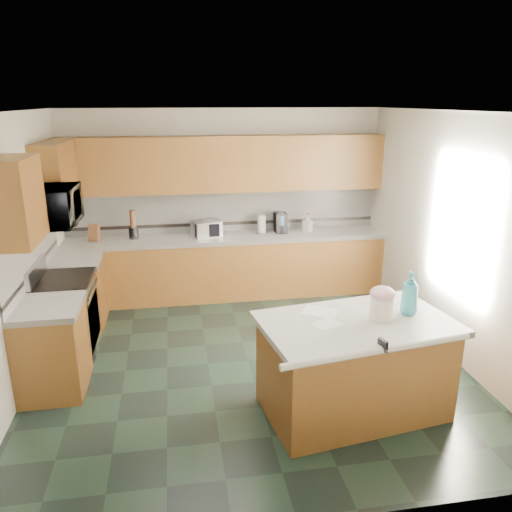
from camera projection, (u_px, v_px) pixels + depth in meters
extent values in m
plane|color=black|center=(248.00, 361.00, 5.62)|extent=(4.60, 4.60, 0.00)
plane|color=white|center=(247.00, 111.00, 4.81)|extent=(4.60, 4.60, 0.00)
cube|color=silver|center=(224.00, 203.00, 7.40)|extent=(4.60, 0.04, 2.70)
cube|color=silver|center=(304.00, 351.00, 3.03)|extent=(4.60, 0.04, 2.70)
cube|color=silver|center=(12.00, 257.00, 4.85)|extent=(0.04, 4.60, 2.70)
cube|color=silver|center=(452.00, 236.00, 5.58)|extent=(0.04, 4.60, 2.70)
cube|color=#41250D|center=(228.00, 268.00, 7.37)|extent=(4.60, 0.60, 0.86)
cube|color=silver|center=(227.00, 238.00, 7.23)|extent=(4.60, 0.64, 0.06)
cube|color=#41250D|center=(225.00, 164.00, 7.04)|extent=(4.60, 0.33, 0.78)
cube|color=silver|center=(224.00, 211.00, 7.40)|extent=(4.60, 0.02, 0.63)
cube|color=black|center=(225.00, 223.00, 7.45)|extent=(4.60, 0.01, 0.05)
cube|color=#41250D|center=(79.00, 294.00, 6.39)|extent=(0.60, 0.82, 0.86)
cube|color=silver|center=(75.00, 260.00, 6.25)|extent=(0.64, 0.82, 0.06)
cube|color=#41250D|center=(52.00, 351.00, 4.95)|extent=(0.60, 0.72, 0.86)
cube|color=silver|center=(47.00, 308.00, 4.81)|extent=(0.64, 0.72, 0.06)
cube|color=silver|center=(31.00, 252.00, 5.40)|extent=(0.02, 2.30, 0.63)
cube|color=black|center=(34.00, 269.00, 5.46)|extent=(0.01, 2.30, 0.05)
cube|color=#41250D|center=(56.00, 175.00, 6.04)|extent=(0.33, 1.09, 0.78)
cube|color=#41250D|center=(16.00, 201.00, 4.47)|extent=(0.33, 0.72, 0.78)
cube|color=#B7B7BC|center=(67.00, 319.00, 5.64)|extent=(0.60, 0.76, 0.88)
cube|color=black|center=(94.00, 320.00, 5.70)|extent=(0.02, 0.68, 0.55)
cube|color=black|center=(62.00, 281.00, 5.50)|extent=(0.62, 0.78, 0.04)
cylinder|color=#B7B7BC|center=(93.00, 289.00, 5.59)|extent=(0.02, 0.66, 0.02)
cube|color=#B7B7BC|center=(36.00, 272.00, 5.42)|extent=(0.06, 0.76, 0.18)
imported|color=#B7B7BC|center=(53.00, 207.00, 5.25)|extent=(0.50, 0.73, 0.41)
cube|color=#41250D|center=(354.00, 369.00, 4.60)|extent=(1.72, 1.15, 0.86)
cube|color=silver|center=(357.00, 324.00, 4.46)|extent=(1.84, 1.26, 0.06)
cylinder|color=silver|center=(380.00, 351.00, 3.99)|extent=(1.69, 0.31, 0.06)
cylinder|color=white|center=(381.00, 308.00, 4.45)|extent=(0.26, 0.26, 0.21)
ellipsoid|color=#DBA1B3|center=(382.00, 294.00, 4.41)|extent=(0.22, 0.22, 0.14)
cylinder|color=tan|center=(383.00, 289.00, 4.39)|extent=(0.07, 0.03, 0.03)
sphere|color=tan|center=(379.00, 289.00, 4.39)|extent=(0.04, 0.04, 0.04)
sphere|color=tan|center=(387.00, 289.00, 4.40)|extent=(0.04, 0.04, 0.04)
imported|color=teal|center=(410.00, 293.00, 4.54)|extent=(0.17, 0.17, 0.41)
cube|color=white|center=(327.00, 324.00, 4.39)|extent=(0.29, 0.26, 0.00)
cube|color=white|center=(320.00, 312.00, 4.64)|extent=(0.40, 0.37, 0.00)
cube|color=black|center=(383.00, 345.00, 4.00)|extent=(0.05, 0.11, 0.09)
cylinder|color=black|center=(386.00, 351.00, 3.95)|extent=(0.02, 0.07, 0.02)
cube|color=#472814|center=(94.00, 233.00, 6.94)|extent=(0.17, 0.20, 0.26)
cylinder|color=black|center=(134.00, 233.00, 7.06)|extent=(0.13, 0.13, 0.16)
cylinder|color=#472814|center=(133.00, 219.00, 7.00)|extent=(0.08, 0.08, 0.24)
cube|color=#B7B7BC|center=(207.00, 228.00, 7.19)|extent=(0.45, 0.38, 0.23)
cube|color=black|center=(207.00, 231.00, 7.07)|extent=(0.35, 0.01, 0.19)
cylinder|color=white|center=(262.00, 224.00, 7.36)|extent=(0.12, 0.12, 0.27)
cylinder|color=#B7B7BC|center=(262.00, 232.00, 7.40)|extent=(0.18, 0.18, 0.01)
cylinder|color=#4472AF|center=(281.00, 224.00, 7.37)|extent=(0.16, 0.16, 0.27)
cylinder|color=#4472AF|center=(281.00, 214.00, 7.32)|extent=(0.08, 0.08, 0.04)
cube|color=black|center=(281.00, 223.00, 7.38)|extent=(0.18, 0.20, 0.30)
cylinder|color=black|center=(281.00, 229.00, 7.37)|extent=(0.12, 0.12, 0.12)
imported|color=white|center=(308.00, 223.00, 7.42)|extent=(0.16, 0.16, 0.25)
cylinder|color=red|center=(308.00, 214.00, 7.38)|extent=(0.02, 0.02, 0.03)
cube|color=white|center=(461.00, 227.00, 5.34)|extent=(0.02, 1.40, 1.10)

